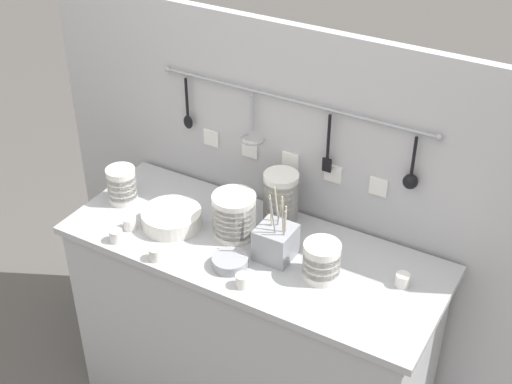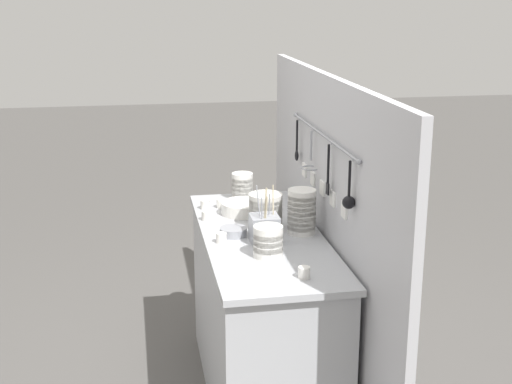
% 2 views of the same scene
% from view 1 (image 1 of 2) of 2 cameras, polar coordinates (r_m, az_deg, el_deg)
% --- Properties ---
extents(counter, '(1.48, 0.58, 0.90)m').
position_cam_1_polar(counter, '(3.01, -0.30, -11.09)').
color(counter, '#ADAFB5').
rests_on(counter, ground).
extents(back_wall, '(2.28, 0.11, 1.67)m').
position_cam_1_polar(back_wall, '(2.98, 2.85, -1.94)').
color(back_wall, '#B2B2B7').
rests_on(back_wall, ground).
extents(bowl_stack_short_front, '(0.17, 0.17, 0.18)m').
position_cam_1_polar(bowl_stack_short_front, '(2.73, -1.75, -1.86)').
color(bowl_stack_short_front, silver).
rests_on(bowl_stack_short_front, counter).
extents(bowl_stack_wide_centre, '(0.13, 0.13, 0.14)m').
position_cam_1_polar(bowl_stack_wide_centre, '(2.54, 5.26, -5.50)').
color(bowl_stack_wide_centre, silver).
rests_on(bowl_stack_wide_centre, counter).
extents(bowl_stack_nested_right, '(0.14, 0.14, 0.22)m').
position_cam_1_polar(bowl_stack_nested_right, '(2.78, 2.00, -0.52)').
color(bowl_stack_nested_right, silver).
rests_on(bowl_stack_nested_right, counter).
extents(bowl_stack_tall_left, '(0.12, 0.12, 0.15)m').
position_cam_1_polar(bowl_stack_tall_left, '(2.98, -10.66, 0.57)').
color(bowl_stack_tall_left, silver).
rests_on(bowl_stack_tall_left, counter).
extents(plate_stack, '(0.24, 0.24, 0.06)m').
position_cam_1_polar(plate_stack, '(2.83, -6.76, -2.08)').
color(plate_stack, silver).
rests_on(plate_stack, counter).
extents(steel_mixing_bowl, '(0.13, 0.13, 0.04)m').
position_cam_1_polar(steel_mixing_bowl, '(2.61, -2.09, -5.60)').
color(steel_mixing_bowl, '#93969E').
rests_on(steel_mixing_bowl, counter).
extents(cutlery_caddy, '(0.13, 0.13, 0.28)m').
position_cam_1_polar(cutlery_caddy, '(2.63, 1.58, -4.02)').
color(cutlery_caddy, '#93969E').
rests_on(cutlery_caddy, counter).
extents(cup_beside_plates, '(0.05, 0.05, 0.05)m').
position_cam_1_polar(cup_beside_plates, '(2.84, -10.05, -2.50)').
color(cup_beside_plates, silver).
rests_on(cup_beside_plates, counter).
extents(cup_back_left, '(0.05, 0.05, 0.05)m').
position_cam_1_polar(cup_back_left, '(2.78, -11.12, -3.45)').
color(cup_back_left, silver).
rests_on(cup_back_left, counter).
extents(cup_front_left, '(0.05, 0.05, 0.05)m').
position_cam_1_polar(cup_front_left, '(2.52, -1.07, -7.10)').
color(cup_front_left, silver).
rests_on(cup_front_left, counter).
extents(cup_centre, '(0.05, 0.05, 0.05)m').
position_cam_1_polar(cup_centre, '(2.67, -8.02, -4.93)').
color(cup_centre, silver).
rests_on(cup_centre, counter).
extents(cup_edge_near, '(0.05, 0.05, 0.05)m').
position_cam_1_polar(cup_edge_near, '(2.58, 11.63, -6.90)').
color(cup_edge_near, silver).
rests_on(cup_edge_near, counter).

